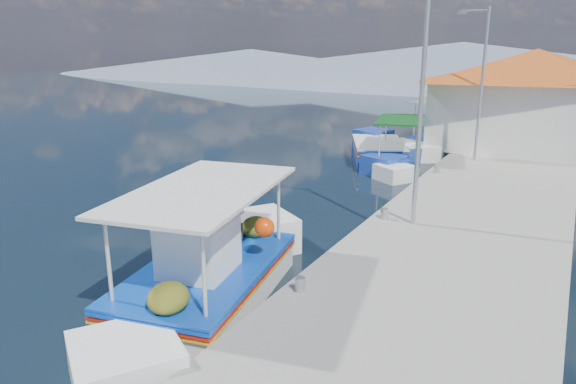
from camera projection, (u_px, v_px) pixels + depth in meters
The scene contains 11 objects.
ground at pixel (229, 235), 14.68m from camera, with size 160.00×160.00×0.00m, color black.
quay at pixel (487, 201), 16.94m from camera, with size 5.00×44.00×0.50m, color gray.
bollards at pixel (417, 186), 17.17m from camera, with size 0.20×17.20×0.30m.
main_caique at pixel (210, 276), 10.91m from camera, with size 3.37×8.01×2.69m.
caique_green_canopy at pixel (400, 160), 22.48m from camera, with size 2.79×6.04×2.32m.
caique_blue_hull at pixel (380, 153), 23.88m from camera, with size 4.05×6.53×1.28m.
caique_far at pixel (447, 140), 26.01m from camera, with size 3.35×7.71×2.76m.
harbor_building at pixel (532, 98), 23.69m from camera, with size 10.49×10.49×4.40m.
lamp_post_near at pixel (418, 97), 13.22m from camera, with size 1.21×0.14×6.00m.
lamp_post_far at pixel (480, 77), 20.81m from camera, with size 1.21×0.14×6.00m.
mountain_ridge at pixel (568, 71), 58.30m from camera, with size 171.40×96.00×5.50m.
Camera 1 is at (8.08, -11.29, 5.18)m, focal length 32.88 mm.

